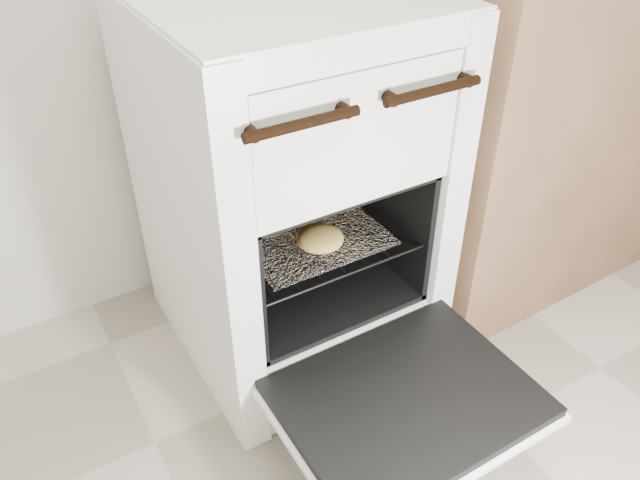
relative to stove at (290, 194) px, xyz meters
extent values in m
cube|color=silver|center=(0.00, 0.01, 0.01)|extent=(0.54, 0.58, 0.83)
cylinder|color=black|center=(-0.13, -0.29, 0.32)|extent=(0.20, 0.02, 0.02)
cylinder|color=black|center=(0.13, -0.29, 0.32)|extent=(0.20, 0.02, 0.02)
cube|color=black|center=(0.00, -0.46, -0.22)|extent=(0.47, 0.36, 0.02)
cube|color=silver|center=(0.00, -0.46, -0.24)|extent=(0.49, 0.38, 0.01)
cylinder|color=black|center=(-0.19, -0.06, -0.06)|extent=(0.01, 0.38, 0.01)
cylinder|color=black|center=(0.19, -0.06, -0.06)|extent=(0.01, 0.38, 0.01)
cylinder|color=black|center=(0.00, -0.24, -0.06)|extent=(0.39, 0.01, 0.01)
cylinder|color=black|center=(0.00, 0.12, -0.06)|extent=(0.39, 0.01, 0.01)
cylinder|color=black|center=(-0.16, -0.06, -0.06)|extent=(0.01, 0.36, 0.01)
cylinder|color=black|center=(-0.11, -0.06, -0.06)|extent=(0.01, 0.36, 0.01)
cylinder|color=black|center=(-0.05, -0.06, -0.06)|extent=(0.01, 0.36, 0.01)
cylinder|color=black|center=(0.00, -0.06, -0.06)|extent=(0.01, 0.36, 0.01)
cylinder|color=black|center=(0.05, -0.06, -0.06)|extent=(0.01, 0.36, 0.01)
cylinder|color=black|center=(0.11, -0.06, -0.06)|extent=(0.01, 0.36, 0.01)
cylinder|color=black|center=(0.16, -0.06, -0.06)|extent=(0.01, 0.36, 0.01)
cube|color=white|center=(0.00, -0.08, -0.06)|extent=(0.31, 0.27, 0.01)
ellipsoid|color=#E2B95A|center=(-0.12, 0.01, -0.04)|extent=(0.09, 0.09, 0.04)
ellipsoid|color=#E2B95A|center=(0.01, -0.04, -0.04)|extent=(0.10, 0.10, 0.04)
ellipsoid|color=#E2B95A|center=(0.09, 0.00, -0.04)|extent=(0.12, 0.12, 0.04)
ellipsoid|color=#E2B95A|center=(0.00, -0.14, -0.04)|extent=(0.14, 0.14, 0.04)
cube|color=brown|center=(0.77, 0.03, 0.06)|extent=(0.95, 0.65, 0.94)
camera|label=1|loc=(-0.55, -1.06, 0.72)|focal=35.00mm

